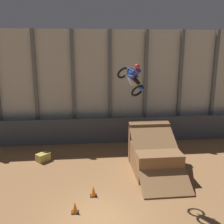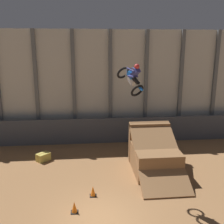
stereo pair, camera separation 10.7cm
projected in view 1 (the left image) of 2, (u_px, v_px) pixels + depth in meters
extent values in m
plane|color=#996B42|center=(100.00, 220.00, 12.19)|extent=(60.00, 60.00, 0.00)
cube|color=beige|center=(92.00, 86.00, 22.01)|extent=(32.00, 0.12, 9.25)
cube|color=slate|center=(36.00, 88.00, 21.36)|extent=(0.28, 0.28, 9.25)
cube|color=slate|center=(73.00, 87.00, 21.67)|extent=(0.28, 0.28, 9.25)
cube|color=slate|center=(110.00, 86.00, 21.97)|extent=(0.28, 0.28, 9.25)
cube|color=slate|center=(145.00, 86.00, 22.28)|extent=(0.28, 0.28, 9.25)
cube|color=slate|center=(180.00, 85.00, 22.59)|extent=(0.28, 0.28, 9.25)
cube|color=slate|center=(213.00, 85.00, 22.89)|extent=(0.28, 0.28, 9.25)
cube|color=#474C56|center=(93.00, 131.00, 21.77)|extent=(31.36, 0.20, 2.12)
cube|color=olive|center=(154.00, 158.00, 16.95)|extent=(2.75, 3.57, 1.65)
cube|color=olive|center=(149.00, 142.00, 18.30)|extent=(2.80, 0.50, 2.74)
cube|color=#996B42|center=(158.00, 155.00, 16.08)|extent=(2.80, 5.20, 2.92)
torus|color=black|center=(123.00, 73.00, 13.73)|extent=(0.88, 0.80, 0.66)
torus|color=black|center=(138.00, 91.00, 13.01)|extent=(0.88, 0.80, 0.66)
cube|color=#B7B7BC|center=(132.00, 80.00, 13.27)|extent=(0.45, 0.60, 0.52)
cube|color=blue|center=(131.00, 75.00, 13.23)|extent=(0.42, 0.53, 0.45)
cube|color=black|center=(136.00, 80.00, 13.01)|extent=(0.40, 0.54, 0.42)
cube|color=blue|center=(141.00, 88.00, 12.79)|extent=(0.29, 0.36, 0.25)
cylinder|color=#B7B7BC|center=(127.00, 71.00, 13.48)|extent=(0.13, 0.18, 0.55)
cylinder|color=black|center=(129.00, 68.00, 13.31)|extent=(0.66, 0.09, 0.04)
cube|color=navy|center=(136.00, 73.00, 12.93)|extent=(0.50, 0.58, 0.45)
sphere|color=red|center=(137.00, 66.00, 12.78)|extent=(0.41, 0.44, 0.36)
cylinder|color=navy|center=(131.00, 76.00, 13.06)|extent=(0.31, 0.42, 0.11)
cylinder|color=navy|center=(135.00, 76.00, 13.20)|extent=(0.31, 0.42, 0.11)
cylinder|color=navy|center=(131.00, 70.00, 12.95)|extent=(0.33, 0.49, 0.21)
cylinder|color=navy|center=(136.00, 69.00, 13.13)|extent=(0.33, 0.49, 0.21)
cube|color=black|center=(75.00, 212.00, 12.71)|extent=(0.36, 0.36, 0.03)
cone|color=orange|center=(75.00, 207.00, 12.64)|extent=(0.28, 0.28, 0.55)
cube|color=black|center=(93.00, 196.00, 14.13)|extent=(0.36, 0.36, 0.03)
cone|color=orange|center=(93.00, 191.00, 14.06)|extent=(0.28, 0.28, 0.55)
cube|color=#CCB751|center=(43.00, 157.00, 18.46)|extent=(1.06, 1.06, 0.56)
cube|color=#996623|center=(43.00, 157.00, 18.46)|extent=(0.67, 0.67, 0.57)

